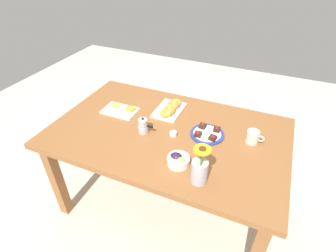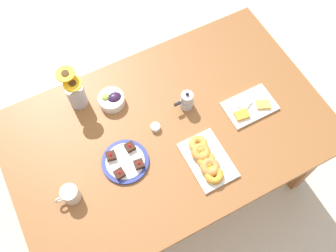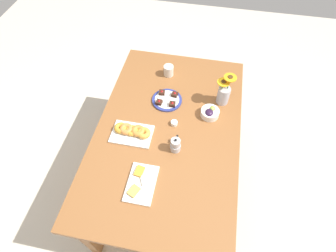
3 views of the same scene
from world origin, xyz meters
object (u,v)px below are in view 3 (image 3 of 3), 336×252
dining_table (168,136)px  dessert_plate (167,100)px  cheese_platter (141,183)px  flower_vase (224,94)px  jam_cup_honey (174,123)px  croissant_platter (132,132)px  grape_bowl (210,113)px  coffee_mug (169,70)px  moka_pot (176,145)px

dining_table → dessert_plate: 0.28m
cheese_platter → flower_vase: 0.88m
jam_cup_honey → flower_vase: 0.43m
croissant_platter → grape_bowl: bearing=-62.5°
croissant_platter → jam_cup_honey: bearing=-63.3°
coffee_mug → grape_bowl: size_ratio=0.86×
cheese_platter → grape_bowl: bearing=-30.2°
dining_table → dessert_plate: (0.26, 0.06, 0.10)m
moka_pot → jam_cup_honey: bearing=12.4°
coffee_mug → croissant_platter: size_ratio=0.41×
dining_table → coffee_mug: (0.55, 0.10, 0.13)m
coffee_mug → grape_bowl: coffee_mug is taller
dining_table → coffee_mug: bearing=10.5°
dining_table → grape_bowl: (0.18, -0.27, 0.12)m
jam_cup_honey → moka_pot: moka_pot is taller
grape_bowl → moka_pot: (-0.33, 0.19, 0.02)m
dining_table → moka_pot: 0.21m
cheese_platter → flower_vase: flower_vase is taller
dining_table → cheese_platter: bearing=169.0°
jam_cup_honey → moka_pot: 0.21m
cheese_platter → jam_cup_honey: (0.48, -0.12, 0.01)m
dining_table → dessert_plate: bearing=12.7°
moka_pot → coffee_mug: bearing=14.5°
cheese_platter → croissant_platter: croissant_platter is taller
flower_vase → grape_bowl: bearing=152.5°
croissant_platter → dessert_plate: same height
croissant_platter → jam_cup_honey: 0.30m
coffee_mug → jam_cup_honey: coffee_mug is taller
coffee_mug → moka_pot: (-0.70, -0.18, 0.00)m
dessert_plate → flower_vase: flower_vase is taller
coffee_mug → flower_vase: (-0.21, -0.45, 0.04)m
coffee_mug → jam_cup_honey: 0.51m
dessert_plate → dining_table: bearing=-167.3°
dining_table → cheese_platter: 0.45m
coffee_mug → cheese_platter: (-0.98, -0.02, -0.03)m
jam_cup_honey → dessert_plate: (0.21, 0.09, -0.00)m
dining_table → jam_cup_honey: 0.12m
grape_bowl → cheese_platter: size_ratio=0.51×
grape_bowl → cheese_platter: grape_bowl is taller
coffee_mug → moka_pot: size_ratio=0.96×
dining_table → grape_bowl: bearing=-56.3°
grape_bowl → dessert_plate: 0.34m
jam_cup_honey → flower_vase: flower_vase is taller
coffee_mug → croissant_platter: bearing=168.2°
grape_bowl → jam_cup_honey: 0.27m
dessert_plate → croissant_platter: bearing=153.0°
cheese_platter → dining_table: bearing=-11.0°
croissant_platter → flower_vase: 0.72m
dessert_plate → moka_pot: size_ratio=1.90×
coffee_mug → croissant_platter: (-0.63, 0.13, -0.02)m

